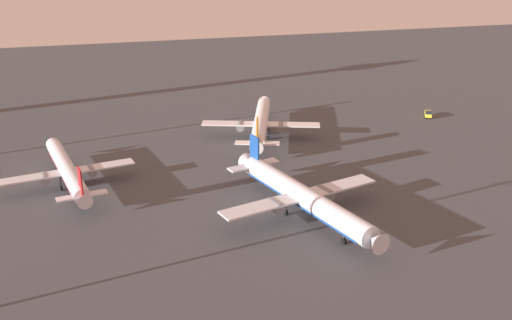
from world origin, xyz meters
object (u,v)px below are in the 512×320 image
object	(u,v)px
airplane_near_gate	(68,171)
airplane_terminal_side	(302,196)
maintenance_van	(428,114)
airplane_mid_apron	(261,123)

from	to	relation	value
airplane_near_gate	airplane_terminal_side	bearing A→B (deg)	-43.01
airplane_terminal_side	airplane_near_gate	distance (m)	55.36
airplane_terminal_side	airplane_near_gate	xyz separation A→B (m)	(-47.15, 29.01, -0.77)
maintenance_van	airplane_near_gate	bearing A→B (deg)	39.82
airplane_near_gate	maintenance_van	size ratio (longest dim) A/B	8.54
airplane_near_gate	airplane_mid_apron	size ratio (longest dim) A/B	0.94
airplane_near_gate	maintenance_van	bearing A→B (deg)	2.52
airplane_mid_apron	maintenance_van	distance (m)	55.70
airplane_mid_apron	maintenance_van	world-z (taller)	airplane_mid_apron
airplane_near_gate	airplane_mid_apron	distance (m)	56.64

